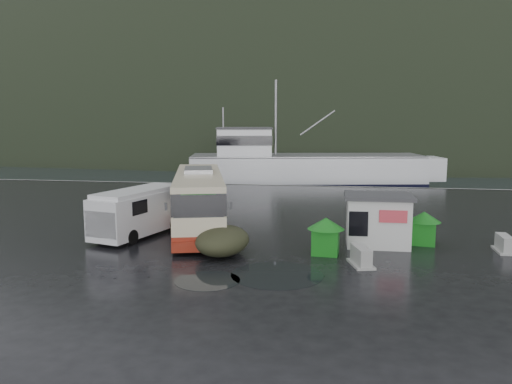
% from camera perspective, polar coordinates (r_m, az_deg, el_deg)
% --- Properties ---
extents(ground, '(160.00, 160.00, 0.00)m').
position_cam_1_polar(ground, '(23.31, -0.09, -5.61)').
color(ground, black).
rests_on(ground, ground).
extents(harbor_water, '(300.00, 180.00, 0.02)m').
position_cam_1_polar(harbor_water, '(132.51, 7.49, 5.77)').
color(harbor_water, black).
rests_on(harbor_water, ground).
extents(quay_edge, '(160.00, 0.60, 1.50)m').
position_cam_1_polar(quay_edge, '(42.86, 4.14, 0.75)').
color(quay_edge, '#999993').
rests_on(quay_edge, ground).
extents(headland, '(780.00, 540.00, 570.00)m').
position_cam_1_polar(headland, '(272.48, 10.44, 6.94)').
color(headland, black).
rests_on(headland, ground).
extents(coach_bus, '(5.61, 11.28, 3.09)m').
position_cam_1_polar(coach_bus, '(26.14, -6.49, -4.13)').
color(coach_bus, '#C6B795').
rests_on(coach_bus, ground).
extents(white_van, '(3.31, 5.83, 2.30)m').
position_cam_1_polar(white_van, '(25.06, -13.15, -4.84)').
color(white_van, silver).
rests_on(white_van, ground).
extents(waste_bin_left, '(1.20, 1.20, 1.55)m').
position_cam_1_polar(waste_bin_left, '(21.32, 7.93, -7.01)').
color(waste_bin_left, '#136C16').
rests_on(waste_bin_left, ground).
extents(waste_bin_right, '(1.24, 1.24, 1.49)m').
position_cam_1_polar(waste_bin_right, '(23.98, 18.53, -5.65)').
color(waste_bin_right, '#136C16').
rests_on(waste_bin_right, ground).
extents(dome_tent, '(2.41, 3.20, 1.19)m').
position_cam_1_polar(dome_tent, '(21.06, -3.83, -7.14)').
color(dome_tent, '#2C2E1B').
rests_on(dome_tent, ground).
extents(ticket_kiosk, '(2.98, 2.27, 2.31)m').
position_cam_1_polar(ticket_kiosk, '(23.17, 13.64, -5.93)').
color(ticket_kiosk, beige).
rests_on(ticket_kiosk, ground).
extents(jersey_barrier_a, '(1.09, 1.61, 0.73)m').
position_cam_1_polar(jersey_barrier_a, '(19.94, 11.89, -8.19)').
color(jersey_barrier_a, '#999993').
rests_on(jersey_barrier_a, ground).
extents(jersey_barrier_b, '(0.74, 1.43, 0.71)m').
position_cam_1_polar(jersey_barrier_b, '(23.92, 26.47, -6.13)').
color(jersey_barrier_b, '#999993').
rests_on(jersey_barrier_b, ground).
extents(fishing_trawler, '(28.12, 10.92, 10.99)m').
position_cam_1_polar(fishing_trawler, '(51.28, 5.78, 1.96)').
color(fishing_trawler, silver).
rests_on(fishing_trawler, ground).
extents(puddles, '(5.20, 3.88, 0.01)m').
position_cam_1_polar(puddles, '(18.16, -0.10, -9.64)').
color(puddles, black).
rests_on(puddles, ground).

